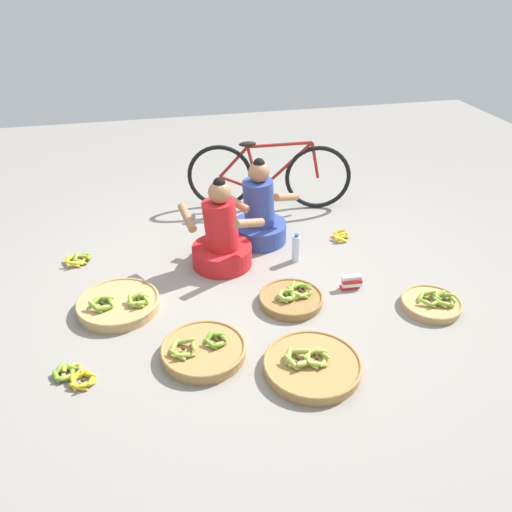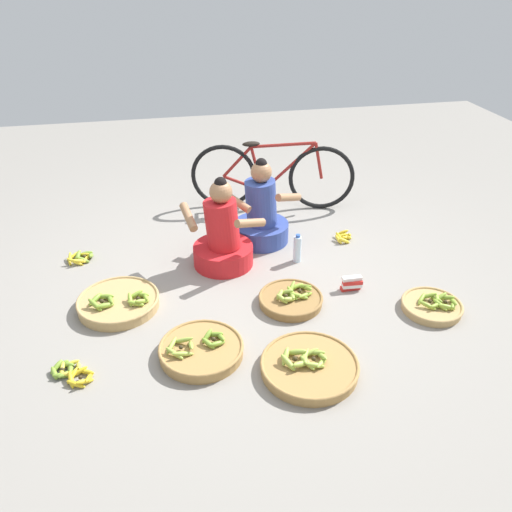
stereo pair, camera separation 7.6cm
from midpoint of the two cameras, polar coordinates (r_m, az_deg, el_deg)
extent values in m
plane|color=gray|center=(4.30, -0.03, -2.65)|extent=(10.00, 10.00, 0.00)
cylinder|color=red|center=(4.48, -3.18, 0.12)|extent=(0.52, 0.52, 0.18)
cylinder|color=red|center=(4.33, -3.29, 3.54)|extent=(0.40, 0.38, 0.44)
sphere|color=#9E704C|center=(4.20, -3.41, 7.12)|extent=(0.19, 0.19, 0.19)
sphere|color=black|center=(4.17, -3.44, 8.08)|extent=(0.10, 0.10, 0.10)
cylinder|color=#9E704C|center=(4.29, -7.02, 4.34)|extent=(0.13, 0.32, 0.16)
cylinder|color=#9E704C|center=(4.16, -0.11, 3.69)|extent=(0.30, 0.22, 0.16)
cylinder|color=#334793|center=(4.84, 1.00, 2.72)|extent=(0.52, 0.52, 0.18)
cylinder|color=#334793|center=(4.71, 1.03, 5.95)|extent=(0.32, 0.29, 0.44)
sphere|color=#9E704C|center=(4.59, 1.06, 9.32)|extent=(0.19, 0.19, 0.19)
sphere|color=black|center=(4.56, 1.07, 10.20)|extent=(0.10, 0.10, 0.10)
cylinder|color=#9E704C|center=(4.53, -1.76, 6.09)|extent=(0.26, 0.27, 0.16)
cylinder|color=#9E704C|center=(4.62, 4.12, 6.53)|extent=(0.29, 0.23, 0.16)
torus|color=black|center=(5.42, -3.22, 8.83)|extent=(0.67, 0.21, 0.68)
torus|color=black|center=(5.42, 7.70, 8.58)|extent=(0.67, 0.21, 0.68)
cylinder|color=maroon|center=(5.36, 4.05, 9.80)|extent=(0.54, 0.17, 0.55)
cylinder|color=maroon|center=(5.37, 0.53, 9.62)|extent=(0.15, 0.07, 0.49)
cylinder|color=maroon|center=(5.28, 3.48, 12.24)|extent=(0.64, 0.19, 0.08)
cylinder|color=maroon|center=(5.44, -1.03, 8.05)|extent=(0.42, 0.13, 0.18)
cylinder|color=maroon|center=(5.35, -1.70, 10.42)|extent=(0.31, 0.11, 0.35)
cylinder|color=maroon|center=(5.35, 7.41, 10.45)|extent=(0.12, 0.06, 0.38)
ellipsoid|color=black|center=(5.28, -0.13, 12.36)|extent=(0.18, 0.08, 0.05)
cylinder|color=#A87F47|center=(3.45, 6.60, -12.21)|extent=(0.64, 0.64, 0.07)
torus|color=#A87F47|center=(3.43, 6.63, -11.81)|extent=(0.65, 0.65, 0.02)
ellipsoid|color=#9EB747|center=(3.45, 7.97, -10.97)|extent=(0.06, 0.14, 0.08)
ellipsoid|color=#9EB747|center=(3.47, 7.28, -10.64)|extent=(0.14, 0.10, 0.07)
ellipsoid|color=#9EB747|center=(3.47, 6.61, -10.67)|extent=(0.14, 0.06, 0.07)
ellipsoid|color=#9EB747|center=(3.44, 6.10, -11.05)|extent=(0.11, 0.13, 0.06)
ellipsoid|color=#9EB747|center=(3.39, 6.39, -11.76)|extent=(0.10, 0.13, 0.07)
ellipsoid|color=#9EB747|center=(3.38, 7.27, -11.96)|extent=(0.14, 0.05, 0.07)
ellipsoid|color=#9EB747|center=(3.41, 7.99, -11.68)|extent=(0.12, 0.12, 0.05)
sphere|color=#382D19|center=(3.43, 7.07, -11.29)|extent=(0.03, 0.03, 0.03)
ellipsoid|color=#9EB747|center=(3.42, 6.07, -11.28)|extent=(0.06, 0.15, 0.07)
ellipsoid|color=#9EB747|center=(3.45, 5.18, -10.60)|extent=(0.15, 0.10, 0.08)
ellipsoid|color=#9EB747|center=(3.41, 3.95, -11.09)|extent=(0.10, 0.15, 0.09)
ellipsoid|color=#9EB747|center=(3.37, 4.25, -11.75)|extent=(0.11, 0.14, 0.09)
ellipsoid|color=#9EB747|center=(3.37, 5.68, -11.87)|extent=(0.15, 0.09, 0.08)
sphere|color=#382D19|center=(3.41, 5.00, -11.33)|extent=(0.04, 0.04, 0.04)
cylinder|color=tan|center=(4.10, -14.53, -5.10)|extent=(0.62, 0.62, 0.08)
torus|color=tan|center=(4.07, -14.60, -4.66)|extent=(0.63, 0.63, 0.02)
ellipsoid|color=#8CAD38|center=(4.00, -11.66, -4.49)|extent=(0.06, 0.14, 0.07)
ellipsoid|color=#8CAD38|center=(4.03, -12.05, -4.24)|extent=(0.13, 0.10, 0.06)
ellipsoid|color=#8CAD38|center=(4.04, -12.75, -4.22)|extent=(0.14, 0.08, 0.07)
ellipsoid|color=#8CAD38|center=(3.99, -13.30, -4.72)|extent=(0.05, 0.13, 0.08)
ellipsoid|color=#8CAD38|center=(3.95, -12.69, -5.17)|extent=(0.14, 0.07, 0.06)
ellipsoid|color=#8CAD38|center=(3.95, -12.02, -4.95)|extent=(0.13, 0.10, 0.08)
sphere|color=#382D19|center=(3.99, -12.47, -4.66)|extent=(0.03, 0.03, 0.03)
ellipsoid|color=olive|center=(4.04, -15.38, -4.67)|extent=(0.07, 0.15, 0.07)
ellipsoid|color=olive|center=(4.08, -15.88, -4.37)|extent=(0.15, 0.09, 0.06)
ellipsoid|color=olive|center=(4.07, -16.95, -4.63)|extent=(0.12, 0.14, 0.06)
ellipsoid|color=olive|center=(3.99, -16.96, -5.21)|extent=(0.13, 0.13, 0.09)
ellipsoid|color=olive|center=(3.98, -15.94, -5.32)|extent=(0.15, 0.09, 0.07)
sphere|color=#382D19|center=(4.03, -16.27, -4.85)|extent=(0.03, 0.03, 0.03)
cylinder|color=olive|center=(4.02, 4.41, -4.95)|extent=(0.49, 0.49, 0.06)
torus|color=olive|center=(4.00, 4.43, -4.59)|extent=(0.50, 0.50, 0.02)
ellipsoid|color=#8CAD38|center=(4.05, 6.24, -3.59)|extent=(0.07, 0.15, 0.09)
ellipsoid|color=#8CAD38|center=(4.08, 5.83, -3.39)|extent=(0.13, 0.13, 0.08)
ellipsoid|color=#8CAD38|center=(4.08, 4.92, -3.46)|extent=(0.16, 0.07, 0.06)
ellipsoid|color=#8CAD38|center=(4.04, 4.50, -3.62)|extent=(0.11, 0.14, 0.09)
ellipsoid|color=#8CAD38|center=(3.99, 4.62, -4.15)|extent=(0.08, 0.16, 0.08)
ellipsoid|color=#8CAD38|center=(3.97, 5.37, -4.45)|extent=(0.16, 0.08, 0.07)
ellipsoid|color=#8CAD38|center=(3.99, 6.10, -4.35)|extent=(0.15, 0.10, 0.06)
sphere|color=#382D19|center=(4.03, 5.41, -3.91)|extent=(0.03, 0.03, 0.03)
ellipsoid|color=#9EB747|center=(3.97, 4.60, -4.44)|extent=(0.05, 0.12, 0.06)
ellipsoid|color=#9EB747|center=(4.00, 4.01, -4.02)|extent=(0.12, 0.08, 0.08)
ellipsoid|color=#9EB747|center=(3.98, 3.22, -4.33)|extent=(0.10, 0.12, 0.06)
ellipsoid|color=#9EB747|center=(3.93, 3.48, -4.78)|extent=(0.10, 0.11, 0.07)
ellipsoid|color=#9EB747|center=(3.93, 4.28, -4.82)|extent=(0.12, 0.07, 0.07)
sphere|color=#382D19|center=(3.96, 3.89, -4.47)|extent=(0.03, 0.03, 0.03)
cylinder|color=tan|center=(4.18, 19.44, -5.38)|extent=(0.45, 0.45, 0.05)
torus|color=tan|center=(4.17, 19.50, -5.08)|extent=(0.46, 0.46, 0.02)
ellipsoid|color=#8CAD38|center=(4.19, 21.61, -4.77)|extent=(0.07, 0.14, 0.08)
ellipsoid|color=#8CAD38|center=(4.22, 20.87, -4.35)|extent=(0.14, 0.11, 0.07)
ellipsoid|color=#8CAD38|center=(4.20, 20.27, -4.35)|extent=(0.14, 0.07, 0.08)
ellipsoid|color=#8CAD38|center=(4.16, 20.02, -4.75)|extent=(0.08, 0.14, 0.07)
ellipsoid|color=#8CAD38|center=(4.13, 20.31, -5.13)|extent=(0.09, 0.14, 0.06)
ellipsoid|color=#8CAD38|center=(4.13, 20.97, -5.31)|extent=(0.14, 0.08, 0.06)
ellipsoid|color=#8CAD38|center=(4.17, 21.61, -5.05)|extent=(0.12, 0.13, 0.06)
sphere|color=#382D19|center=(4.17, 20.82, -4.81)|extent=(0.03, 0.03, 0.03)
ellipsoid|color=#8CAD38|center=(4.18, 19.93, -4.57)|extent=(0.05, 0.14, 0.07)
ellipsoid|color=#8CAD38|center=(4.19, 19.10, -4.22)|extent=(0.14, 0.07, 0.08)
ellipsoid|color=#8CAD38|center=(4.16, 18.45, -4.53)|extent=(0.12, 0.12, 0.06)
ellipsoid|color=#8CAD38|center=(4.10, 19.06, -5.23)|extent=(0.13, 0.12, 0.06)
ellipsoid|color=#8CAD38|center=(4.12, 19.93, -5.18)|extent=(0.14, 0.09, 0.06)
sphere|color=#382D19|center=(4.15, 19.25, -4.78)|extent=(0.03, 0.03, 0.03)
cylinder|color=#A87F47|center=(3.56, -5.48, -10.46)|extent=(0.57, 0.57, 0.07)
torus|color=#A87F47|center=(3.54, -5.51, -10.02)|extent=(0.58, 0.58, 0.02)
ellipsoid|color=olive|center=(3.56, -3.32, -8.99)|extent=(0.06, 0.13, 0.06)
ellipsoid|color=olive|center=(3.59, -3.95, -8.69)|extent=(0.13, 0.07, 0.06)
ellipsoid|color=olive|center=(3.57, -4.86, -8.88)|extent=(0.11, 0.11, 0.08)
ellipsoid|color=olive|center=(3.52, -4.72, -9.65)|extent=(0.11, 0.12, 0.06)
ellipsoid|color=olive|center=(3.51, -3.65, -9.70)|extent=(0.13, 0.08, 0.06)
sphere|color=#382D19|center=(3.55, -4.13, -9.21)|extent=(0.03, 0.03, 0.03)
ellipsoid|color=#9EB747|center=(3.50, -6.63, -9.83)|extent=(0.04, 0.15, 0.08)
ellipsoid|color=#9EB747|center=(3.55, -7.51, -9.28)|extent=(0.16, 0.07, 0.08)
ellipsoid|color=#9EB747|center=(3.53, -8.75, -9.82)|extent=(0.10, 0.15, 0.06)
ellipsoid|color=#9EB747|center=(3.47, -8.44, -10.66)|extent=(0.13, 0.13, 0.06)
ellipsoid|color=#9EB747|center=(3.45, -7.53, -10.74)|extent=(0.16, 0.05, 0.07)
sphere|color=#382D19|center=(3.51, -7.74, -10.05)|extent=(0.03, 0.03, 0.03)
ellipsoid|color=yellow|center=(4.78, -17.94, -0.29)|extent=(0.06, 0.16, 0.05)
ellipsoid|color=yellow|center=(4.84, -18.24, 0.15)|extent=(0.15, 0.11, 0.07)
ellipsoid|color=yellow|center=(4.85, -19.17, 0.04)|extent=(0.14, 0.12, 0.07)
ellipsoid|color=yellow|center=(4.80, -19.57, -0.30)|extent=(0.03, 0.16, 0.08)
ellipsoid|color=yellow|center=(4.74, -19.06, -0.61)|extent=(0.16, 0.07, 0.09)
ellipsoid|color=yellow|center=(4.73, -18.52, -0.53)|extent=(0.15, 0.08, 0.09)
sphere|color=#382D19|center=(4.80, -18.74, -0.27)|extent=(0.03, 0.03, 0.03)
ellipsoid|color=olive|center=(4.79, -17.45, 0.06)|extent=(0.04, 0.13, 0.09)
ellipsoid|color=olive|center=(4.85, -17.98, 0.25)|extent=(0.14, 0.06, 0.06)
ellipsoid|color=olive|center=(4.82, -18.77, -0.01)|extent=(0.07, 0.14, 0.09)
ellipsoid|color=olive|center=(4.75, -18.33, -0.39)|extent=(0.14, 0.07, 0.08)
sphere|color=#382D19|center=(4.80, -18.12, -0.07)|extent=(0.04, 0.04, 0.04)
ellipsoid|color=gold|center=(5.00, 10.76, 2.31)|extent=(0.06, 0.12, 0.08)
ellipsoid|color=gold|center=(5.04, 10.05, 2.60)|extent=(0.12, 0.05, 0.07)
ellipsoid|color=gold|center=(4.97, 9.66, 2.16)|extent=(0.06, 0.12, 0.06)
ellipsoid|color=gold|center=(4.95, 10.49, 2.01)|extent=(0.12, 0.06, 0.06)
sphere|color=#382D19|center=(4.99, 10.16, 2.28)|extent=(0.03, 0.03, 0.03)
ellipsoid|color=yellow|center=(4.96, 10.61, 2.06)|extent=(0.06, 0.12, 0.07)
ellipsoid|color=yellow|center=(4.98, 9.97, 2.23)|extent=(0.12, 0.05, 0.07)
ellipsoid|color=yellow|center=(4.91, 9.60, 1.83)|extent=(0.06, 0.12, 0.07)
ellipsoid|color=yellow|center=(4.89, 10.23, 1.69)|extent=(0.12, 0.05, 0.08)
sphere|color=#382D19|center=(4.93, 10.11, 1.94)|extent=(0.03, 0.03, 0.03)
ellipsoid|color=yellow|center=(3.63, -18.56, -11.52)|extent=(0.05, 0.12, 0.07)
ellipsoid|color=yellow|center=(3.67, -19.30, -11.20)|extent=(0.12, 0.03, 0.06)
ellipsoid|color=yellow|center=(3.64, -20.18, -11.73)|extent=(0.04, 0.12, 0.06)
ellipsoid|color=yellow|center=(3.59, -19.36, -12.30)|extent=(0.12, 0.04, 0.06)
sphere|color=#382D19|center=(3.63, -19.37, -11.74)|extent=(0.03, 0.03, 0.03)
ellipsoid|color=gold|center=(3.53, -17.46, -12.75)|extent=(0.06, 0.13, 0.07)
ellipsoid|color=gold|center=(3.58, -17.77, -12.18)|extent=(0.13, 0.10, 0.05)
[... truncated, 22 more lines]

